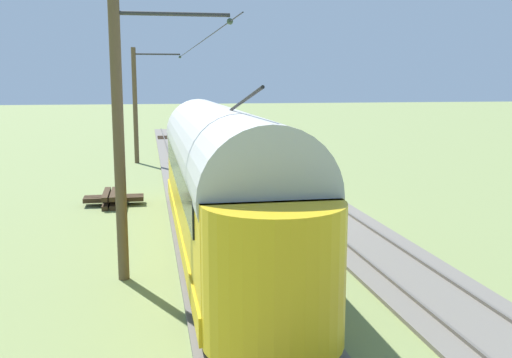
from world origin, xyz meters
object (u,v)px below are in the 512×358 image
Objects in this scene: track_end_bumper at (256,156)px; vintage_streetcar at (221,176)px; catenary_pole_mid_near at (122,136)px; catenary_pole_foreground at (136,103)px; spare_tie_stack at (114,198)px; switch_stand at (280,152)px.

vintage_streetcar is at bearing 76.35° from track_end_bumper.
catenary_pole_mid_near is at bearing 38.73° from vintage_streetcar.
track_end_bumper is (-7.20, 1.21, -3.29)m from catenary_pole_foreground.
vintage_streetcar is at bearing 116.16° from spare_tie_stack.
track_end_bumper is (-4.48, -18.46, -1.86)m from vintage_streetcar.
catenary_pole_mid_near is 10.03m from spare_tie_stack.
switch_stand is at bearing 167.75° from catenary_pole_foreground.
vintage_streetcar reaches higher than switch_stand.
vintage_streetcar is 19.08m from track_end_bumper.
switch_stand is at bearing 155.12° from track_end_bumper.
switch_stand is at bearing -131.72° from spare_tie_stack.
track_end_bumper is at bearing -103.65° from vintage_streetcar.
switch_stand is 1.59m from track_end_bumper.
catenary_pole_foreground is 8.01m from track_end_bumper.
track_end_bumper is (-7.20, -20.63, -3.29)m from catenary_pole_mid_near.
catenary_pole_mid_near reaches higher than track_end_bumper.
catenary_pole_mid_near is at bearing 95.04° from spare_tie_stack.
vintage_streetcar reaches higher than track_end_bumper.
spare_tie_stack is at bearing -84.96° from catenary_pole_mid_near.
spare_tie_stack is (3.54, -7.21, -1.99)m from vintage_streetcar.
catenary_pole_foreground is at bearing -82.14° from vintage_streetcar.
catenary_pole_foreground is 3.91× the size of track_end_bumper.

